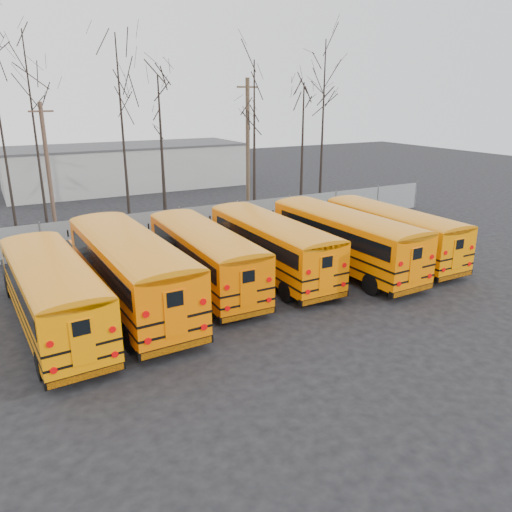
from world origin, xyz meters
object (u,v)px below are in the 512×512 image
bus_d (269,241)px  bus_e (342,235)px  bus_b (128,265)px  bus_f (390,229)px  utility_pole_right (248,144)px  utility_pole_left (48,169)px  bus_c (203,252)px  bus_a (52,288)px

bus_d → bus_e: 3.86m
bus_b → bus_f: bus_b is taller
bus_b → bus_e: bus_b is taller
bus_b → utility_pole_right: (13.24, 14.52, 3.15)m
utility_pole_left → utility_pole_right: (14.40, 0.79, 0.82)m
bus_b → bus_e: 10.94m
bus_f → utility_pole_right: 15.04m
utility_pole_left → bus_c: bearing=-79.4°
bus_d → utility_pole_left: 15.65m
bus_d → utility_pole_right: 15.41m
bus_a → bus_f: bearing=-1.0°
utility_pole_left → bus_b: bearing=-94.9°
bus_c → utility_pole_right: 17.10m
bus_b → bus_c: size_ratio=1.11×
bus_d → bus_c: bearing=179.5°
bus_a → bus_e: 14.06m
bus_a → bus_f: bus_a is taller
bus_e → utility_pole_right: size_ratio=1.13×
bus_b → utility_pole_left: 13.98m
bus_c → bus_d: (3.55, -0.02, 0.02)m
bus_b → bus_a: bearing=-168.0°
bus_b → bus_e: size_ratio=1.05×
bus_e → utility_pole_left: utility_pole_left is taller
utility_pole_right → bus_f: bearing=-88.5°
bus_a → bus_f: 17.40m
bus_c → utility_pole_left: (-4.81, 12.98, 2.52)m
bus_a → bus_c: bus_a is taller
bus_f → bus_b: bearing=179.4°
bus_f → utility_pole_left: utility_pole_left is taller
bus_c → bus_d: 3.55m
bus_b → bus_f: bearing=-2.5°
bus_c → bus_d: size_ratio=0.99×
bus_d → utility_pole_right: bearing=66.3°
bus_a → bus_c: (6.75, 1.54, -0.01)m
bus_e → bus_b: bearing=176.8°
bus_d → bus_f: size_ratio=1.03×
bus_b → bus_d: (7.20, 0.74, -0.17)m
bus_a → bus_c: bearing=9.6°
bus_d → bus_f: (7.09, -0.83, -0.05)m
bus_c → bus_e: bearing=-6.7°
utility_pole_right → bus_b: bearing=-135.0°
bus_a → bus_e: (14.04, 0.57, 0.08)m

